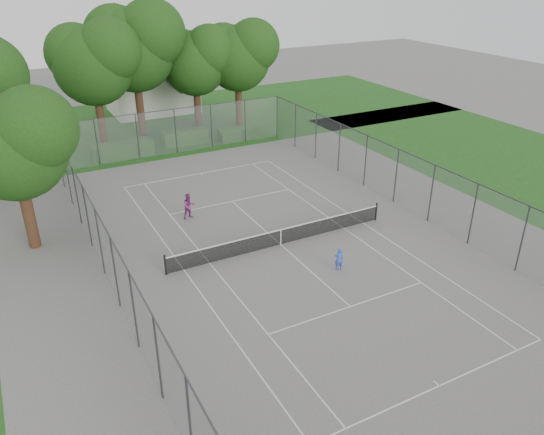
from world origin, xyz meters
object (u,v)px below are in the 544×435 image
girl_player (339,259)px  house (150,70)px  woman_player (189,206)px  tennis_net (281,236)px

girl_player → house: bearing=-74.3°
girl_player → woman_player: (-4.50, 8.94, 0.17)m
tennis_net → house: house is taller
tennis_net → girl_player: size_ratio=10.72×
girl_player → woman_player: woman_player is taller
house → girl_player: 34.14m
girl_player → woman_player: bearing=-46.2°
house → woman_player: (-5.29, -25.02, -3.27)m
woman_player → tennis_net: bearing=-66.2°
tennis_net → girl_player: girl_player is taller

